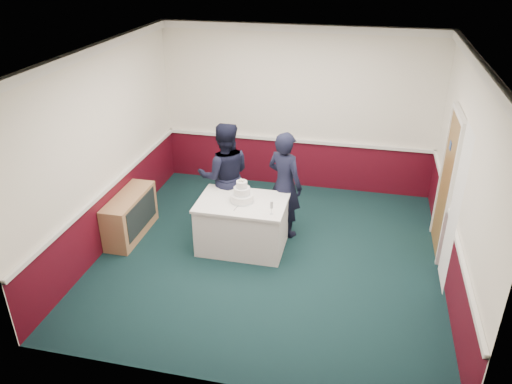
% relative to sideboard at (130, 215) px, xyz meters
% --- Properties ---
extents(ground, '(5.00, 5.00, 0.00)m').
position_rel_sideboard_xyz_m(ground, '(2.28, -0.10, -0.35)').
color(ground, '#122A2C').
rests_on(ground, ground).
extents(room_shell, '(5.00, 5.00, 3.00)m').
position_rel_sideboard_xyz_m(room_shell, '(2.36, 0.51, 1.62)').
color(room_shell, white).
rests_on(room_shell, ground).
extents(sideboard, '(0.41, 1.20, 0.70)m').
position_rel_sideboard_xyz_m(sideboard, '(0.00, 0.00, 0.00)').
color(sideboard, '#A3784F').
rests_on(sideboard, ground).
extents(cake_table, '(1.32, 0.92, 0.79)m').
position_rel_sideboard_xyz_m(cake_table, '(1.82, 0.05, 0.05)').
color(cake_table, white).
rests_on(cake_table, ground).
extents(wedding_cake, '(0.35, 0.35, 0.36)m').
position_rel_sideboard_xyz_m(wedding_cake, '(1.82, 0.05, 0.55)').
color(wedding_cake, white).
rests_on(wedding_cake, cake_table).
extents(cake_knife, '(0.04, 0.22, 0.00)m').
position_rel_sideboard_xyz_m(cake_knife, '(1.79, -0.15, 0.44)').
color(cake_knife, silver).
rests_on(cake_knife, cake_table).
extents(champagne_flute, '(0.05, 0.05, 0.21)m').
position_rel_sideboard_xyz_m(champagne_flute, '(2.32, -0.23, 0.58)').
color(champagne_flute, silver).
rests_on(champagne_flute, cake_table).
extents(person_man, '(1.03, 0.91, 1.78)m').
position_rel_sideboard_xyz_m(person_man, '(1.39, 0.66, 0.54)').
color(person_man, black).
rests_on(person_man, ground).
extents(person_woman, '(0.75, 0.66, 1.72)m').
position_rel_sideboard_xyz_m(person_woman, '(2.36, 0.61, 0.51)').
color(person_woman, black).
rests_on(person_woman, ground).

